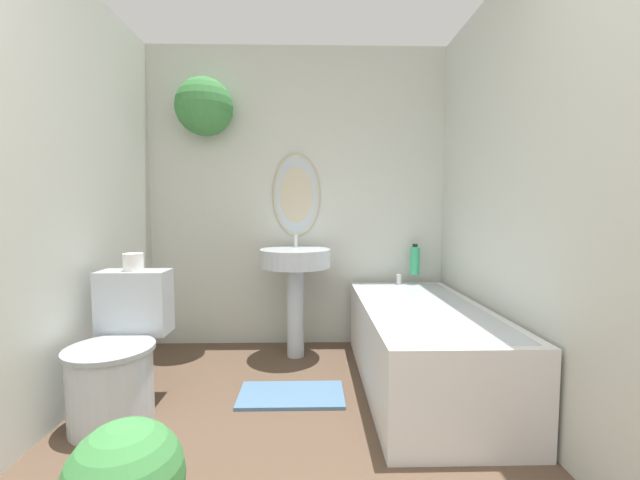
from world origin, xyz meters
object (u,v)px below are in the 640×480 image
toilet (119,360)px  toilet_paper_roll (133,262)px  pedestal_sink (295,271)px  shampoo_bottle (415,260)px  bathtub (422,344)px

toilet → toilet_paper_roll: toilet_paper_roll is taller
pedestal_sink → toilet_paper_roll: pedestal_sink is taller
shampoo_bottle → toilet_paper_roll: bearing=-155.9°
pedestal_sink → toilet_paper_roll: bearing=-144.6°
toilet_paper_roll → bathtub: bearing=3.9°
pedestal_sink → toilet_paper_roll: size_ratio=8.29×
pedestal_sink → shampoo_bottle: pedestal_sink is taller
toilet → toilet_paper_roll: size_ratio=6.86×
bathtub → shampoo_bottle: shampoo_bottle is taller
toilet → shampoo_bottle: bearing=29.3°
shampoo_bottle → toilet_paper_roll: size_ratio=2.20×
bathtub → shampoo_bottle: bearing=79.3°
pedestal_sink → bathtub: pedestal_sink is taller
bathtub → shampoo_bottle: size_ratio=6.43×
bathtub → toilet_paper_roll: toilet_paper_roll is taller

